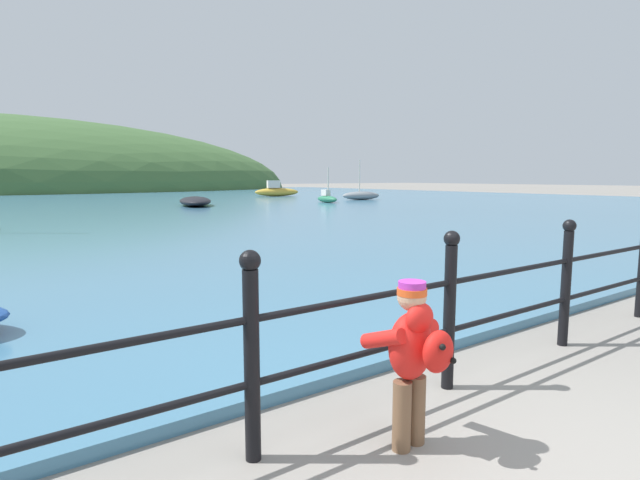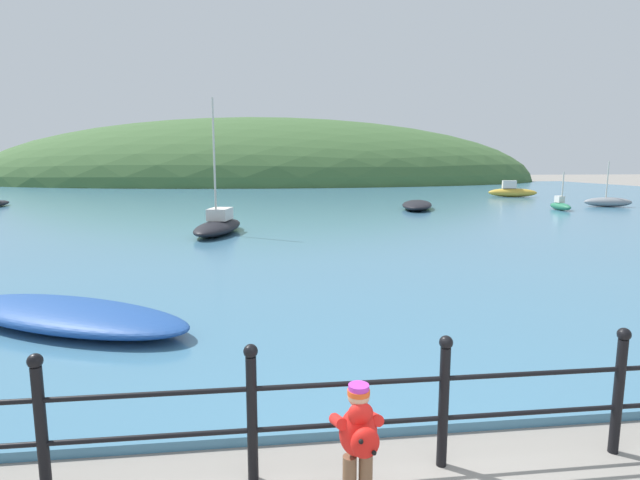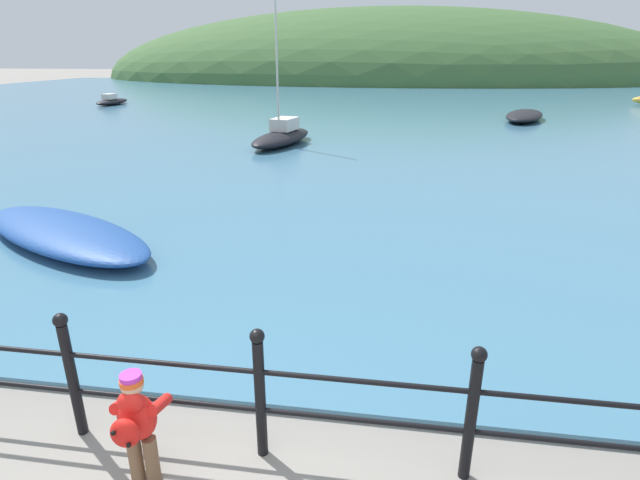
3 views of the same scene
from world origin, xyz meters
The scene contains 7 objects.
water centered at (0.00, 32.00, 0.05)m, with size 80.00×60.00×0.10m, color teal.
iron_railing centered at (-0.40, 1.50, 0.64)m, with size 8.45×0.12×1.21m.
child_in_coat centered at (-0.41, 1.06, 0.61)m, with size 0.39×0.54×1.00m.
boat_green_fishing centered at (17.69, 32.95, 0.50)m, with size 3.59×1.91×1.23m.
boat_twin_mast centered at (19.09, 24.39, 0.39)m, with size 2.73×1.57×2.63m.
boat_mid_harbor centered at (15.17, 22.90, 0.36)m, with size 0.81×2.14×2.07m.
boat_white_sailboat centered at (7.55, 24.27, 0.34)m, with size 3.00×4.77×0.48m.
Camera 1 is at (-2.48, -0.88, 1.60)m, focal length 28.00 mm.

